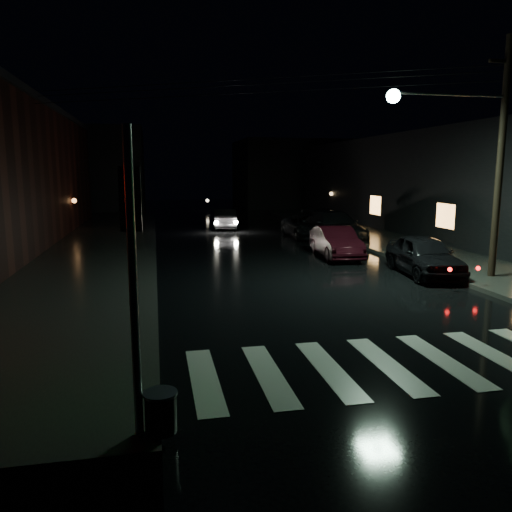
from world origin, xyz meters
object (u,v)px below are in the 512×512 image
parked_car_c (333,226)px  parked_car_b (336,242)px  parked_car_d (307,226)px  parked_car_a (424,255)px  oncoming_car (225,219)px

parked_car_c → parked_car_b: bearing=-110.1°
parked_car_c → parked_car_d: bearing=118.5°
parked_car_b → parked_car_c: parked_car_c is taller
parked_car_a → parked_car_b: bearing=119.9°
parked_car_b → oncoming_car: size_ratio=1.03×
parked_car_c → parked_car_d: (-0.95, 1.68, -0.16)m
parked_car_a → oncoming_car: 17.11m
parked_car_a → parked_car_b: 4.65m
parked_car_a → parked_car_c: (-0.07, 9.28, 0.08)m
parked_car_d → oncoming_car: 6.73m
parked_car_c → oncoming_car: size_ratio=1.40×
parked_car_c → oncoming_car: 8.64m
parked_car_b → parked_car_d: (0.77, 6.68, -0.03)m
parked_car_c → parked_car_d: size_ratio=1.20×
parked_car_b → parked_car_d: parked_car_b is taller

